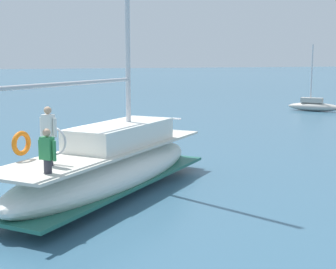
# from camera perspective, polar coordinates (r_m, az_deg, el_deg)

# --- Properties ---
(ground_plane) EXTENTS (400.00, 400.00, 0.00)m
(ground_plane) POSITION_cam_1_polar(r_m,az_deg,el_deg) (16.88, -13.88, -6.17)
(ground_plane) COLOR #38607A
(main_sailboat) EXTENTS (8.20, 8.75, 13.30)m
(main_sailboat) POSITION_cam_1_polar(r_m,az_deg,el_deg) (15.85, -6.63, -3.55)
(main_sailboat) COLOR white
(main_sailboat) RESTS_ON ground
(moored_sloop_far) EXTENTS (4.00, 3.45, 5.43)m
(moored_sloop_far) POSITION_cam_1_polar(r_m,az_deg,el_deg) (42.25, 16.55, 3.25)
(moored_sloop_far) COLOR #B7B2A8
(moored_sloop_far) RESTS_ON ground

